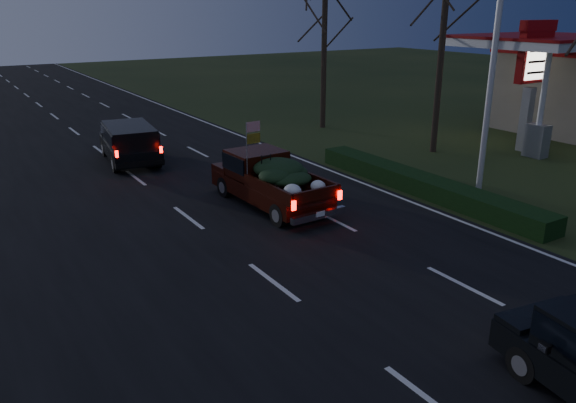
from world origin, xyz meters
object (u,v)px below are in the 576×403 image
gas_price_pylon (534,64)px  pickup_truck (270,177)px  lead_suv (129,140)px  light_pole (497,27)px

gas_price_pylon → pickup_truck: size_ratio=1.16×
pickup_truck → gas_price_pylon: bearing=-0.6°
pickup_truck → lead_suv: size_ratio=1.05×
pickup_truck → lead_suv: 7.94m
light_pole → pickup_truck: (-6.78, 2.70, -4.55)m
gas_price_pylon → pickup_truck: (-13.28, -0.30, -2.84)m
gas_price_pylon → lead_suv: bearing=154.5°
pickup_truck → lead_suv: bearing=103.7°
pickup_truck → lead_suv: pickup_truck is taller
lead_suv → gas_price_pylon: bearing=-17.9°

